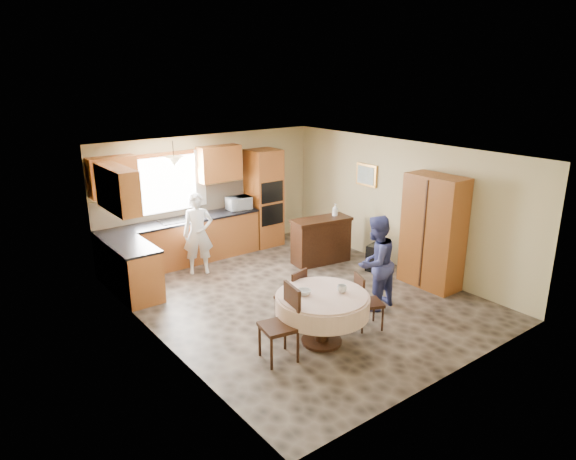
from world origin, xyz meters
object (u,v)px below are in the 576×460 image
at_px(chair_right, 365,299).
at_px(person_sink, 198,234).
at_px(chair_left, 284,319).
at_px(chair_back, 294,293).
at_px(dining_table, 322,305).
at_px(oven_tower, 264,198).
at_px(sideboard, 321,242).
at_px(cupboard, 433,232).
at_px(person_dining, 375,263).

bearing_deg(chair_right, person_sink, 37.87).
bearing_deg(chair_left, chair_back, 145.37).
bearing_deg(dining_table, chair_right, -4.13).
bearing_deg(chair_back, oven_tower, -132.13).
xyz_separation_m(chair_left, person_sink, (0.55, 3.44, 0.21)).
bearing_deg(chair_left, sideboard, 142.15).
bearing_deg(person_sink, sideboard, -1.08).
bearing_deg(cupboard, chair_left, -174.02).
bearing_deg(oven_tower, dining_table, -114.26).
relative_size(dining_table, person_sink, 0.85).
relative_size(dining_table, chair_right, 1.54).
relative_size(oven_tower, chair_right, 2.45).
xyz_separation_m(chair_left, chair_right, (1.47, -0.06, -0.10)).
bearing_deg(dining_table, cupboard, 7.36).
relative_size(dining_table, chair_back, 1.53).
bearing_deg(chair_right, person_dining, -34.54).
bearing_deg(chair_left, person_sink, -178.37).
bearing_deg(person_dining, oven_tower, -103.94).
distance_m(sideboard, chair_right, 2.82).
relative_size(sideboard, chair_right, 1.40).
distance_m(chair_left, chair_right, 1.47).
relative_size(oven_tower, person_sink, 1.35).
bearing_deg(chair_right, chair_left, 110.91).
bearing_deg(oven_tower, person_sink, -162.31).
distance_m(dining_table, chair_back, 0.75).
height_order(cupboard, chair_right, cupboard).
distance_m(chair_back, person_dining, 1.43).
relative_size(cupboard, person_dining, 1.29).
bearing_deg(sideboard, chair_left, -129.81).
xyz_separation_m(sideboard, person_dining, (-0.68, -2.11, 0.35)).
distance_m(chair_left, person_sink, 3.49).
height_order(cupboard, chair_left, cupboard).
height_order(dining_table, chair_right, chair_right).
relative_size(chair_left, chair_right, 1.20).
height_order(cupboard, dining_table, cupboard).
height_order(chair_left, person_sink, person_sink).
distance_m(oven_tower, person_dining, 3.77).
xyz_separation_m(sideboard, chair_left, (-2.77, -2.45, 0.14)).
bearing_deg(chair_back, sideboard, -154.10).
bearing_deg(chair_right, cupboard, -55.25).
relative_size(chair_back, person_sink, 0.55).
relative_size(oven_tower, cupboard, 1.05).
height_order(cupboard, person_sink, cupboard).
relative_size(cupboard, chair_left, 1.95).
bearing_deg(person_sink, cupboard, -22.27).
relative_size(dining_table, person_dining, 0.84).
relative_size(cupboard, chair_right, 2.34).
distance_m(oven_tower, sideboard, 1.76).
height_order(oven_tower, chair_left, oven_tower).
xyz_separation_m(dining_table, person_sink, (-0.12, 3.44, 0.19)).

